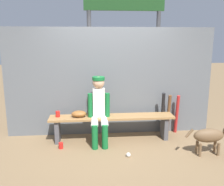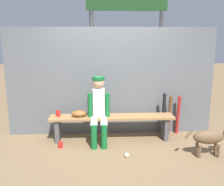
# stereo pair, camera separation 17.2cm
# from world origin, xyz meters

# --- Properties ---
(ground_plane) EXTENTS (30.00, 30.00, 0.00)m
(ground_plane) POSITION_xyz_m (0.00, 0.00, 0.00)
(ground_plane) COLOR brown
(chainlink_fence) EXTENTS (4.14, 0.03, 2.15)m
(chainlink_fence) POSITION_xyz_m (0.00, 0.37, 1.07)
(chainlink_fence) COLOR #595E63
(chainlink_fence) RESTS_ON ground_plane
(dugout_bench) EXTENTS (2.37, 0.36, 0.48)m
(dugout_bench) POSITION_xyz_m (0.00, 0.00, 0.37)
(dugout_bench) COLOR olive
(dugout_bench) RESTS_ON ground_plane
(player_seated) EXTENTS (0.41, 0.55, 1.24)m
(player_seated) POSITION_xyz_m (-0.25, -0.11, 0.68)
(player_seated) COLOR silver
(player_seated) RESTS_ON ground_plane
(baseball_glove) EXTENTS (0.28, 0.20, 0.12)m
(baseball_glove) POSITION_xyz_m (-0.63, 0.00, 0.54)
(baseball_glove) COLOR brown
(baseball_glove) RESTS_ON dugout_bench
(bat_aluminum_black) EXTENTS (0.11, 0.24, 0.89)m
(bat_aluminum_black) POSITION_xyz_m (1.05, 0.21, 0.44)
(bat_aluminum_black) COLOR black
(bat_aluminum_black) RESTS_ON ground_plane
(bat_wood_dark) EXTENTS (0.07, 0.17, 0.83)m
(bat_wood_dark) POSITION_xyz_m (1.18, 0.21, 0.41)
(bat_wood_dark) COLOR brown
(bat_wood_dark) RESTS_ON ground_plane
(bat_aluminum_red) EXTENTS (0.07, 0.14, 0.81)m
(bat_aluminum_red) POSITION_xyz_m (1.36, 0.24, 0.40)
(bat_aluminum_red) COLOR #B22323
(bat_aluminum_red) RESTS_ON ground_plane
(baseball) EXTENTS (0.07, 0.07, 0.07)m
(baseball) POSITION_xyz_m (0.21, -0.74, 0.04)
(baseball) COLOR white
(baseball) RESTS_ON ground_plane
(cup_on_ground) EXTENTS (0.08, 0.08, 0.11)m
(cup_on_ground) POSITION_xyz_m (-0.95, -0.31, 0.06)
(cup_on_ground) COLOR red
(cup_on_ground) RESTS_ON ground_plane
(cup_on_bench) EXTENTS (0.08, 0.08, 0.11)m
(cup_on_bench) POSITION_xyz_m (-1.02, 0.04, 0.54)
(cup_on_bench) COLOR red
(cup_on_bench) RESTS_ON dugout_bench
(scoreboard) EXTENTS (2.17, 0.27, 3.78)m
(scoreboard) POSITION_xyz_m (0.48, 1.51, 2.65)
(scoreboard) COLOR #3F3F42
(scoreboard) RESTS_ON ground_plane
(dog) EXTENTS (0.84, 0.20, 0.49)m
(dog) POSITION_xyz_m (1.62, -0.76, 0.34)
(dog) COLOR brown
(dog) RESTS_ON ground_plane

